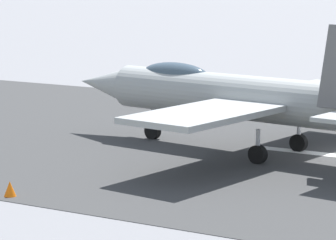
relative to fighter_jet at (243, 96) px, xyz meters
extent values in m
cylinder|color=#9B9E9E|center=(-0.03, 0.00, -0.07)|extent=(12.94, 3.54, 1.90)
cone|color=#9B9E9E|center=(7.79, -1.01, -0.07)|extent=(3.14, 1.98, 1.61)
ellipsoid|color=#3F5160|center=(3.56, -0.46, 0.64)|extent=(3.71, 1.56, 1.10)
cube|color=#9B9E9E|center=(-0.48, 4.28, -0.17)|extent=(4.21, 6.85, 0.24)
cube|color=#9B9E9E|center=(-1.56, -4.02, -0.17)|extent=(4.21, 6.85, 0.24)
cylinder|color=silver|center=(4.86, -0.63, -1.72)|extent=(0.18, 0.18, 1.40)
cylinder|color=black|center=(4.86, -0.63, -2.04)|extent=(0.79, 0.40, 0.76)
cylinder|color=silver|center=(-1.60, 1.82, -1.72)|extent=(0.18, 0.18, 1.40)
cylinder|color=black|center=(-1.60, 1.82, -2.04)|extent=(0.79, 0.40, 0.76)
cylinder|color=silver|center=(-2.02, -1.35, -1.72)|extent=(0.18, 0.18, 1.40)
cylinder|color=black|center=(-2.02, -1.35, -2.04)|extent=(0.79, 0.40, 0.76)
cube|color=#1E2338|center=(10.85, -9.71, -2.01)|extent=(0.24, 0.36, 0.82)
cube|color=yellow|center=(10.85, -9.71, -1.40)|extent=(0.50, 0.39, 0.56)
sphere|color=tan|center=(10.85, -9.71, -0.97)|extent=(0.22, 0.22, 0.22)
cylinder|color=yellow|center=(11.14, -9.64, -1.43)|extent=(0.10, 0.10, 0.53)
cylinder|color=yellow|center=(10.56, -9.79, -1.43)|extent=(0.10, 0.10, 0.53)
cone|color=orange|center=(3.34, 11.14, -2.14)|extent=(0.44, 0.44, 0.55)
camera|label=1|loc=(-17.47, 35.47, 5.44)|focal=101.05mm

